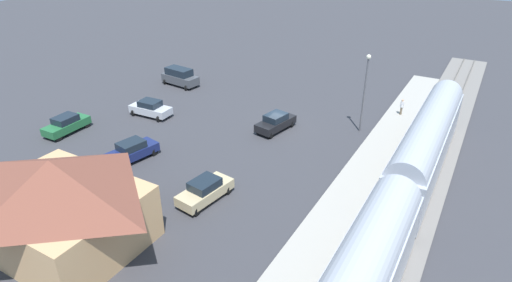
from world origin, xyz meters
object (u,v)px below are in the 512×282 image
sedan_silver (151,108)px  light_pole_near_platform (365,84)px  pedestrian_on_platform (402,106)px  sedan_tan (205,190)px  station_building (59,201)px  sedan_green (66,124)px  sedan_black (276,122)px  sedan_navy (132,151)px  suv_charcoal (180,77)px  passenger_train (398,202)px

sedan_silver → light_pole_near_platform: bearing=-159.7°
pedestrian_on_platform → sedan_tan: size_ratio=0.36×
pedestrian_on_platform → station_building: bearing=65.8°
sedan_green → sedan_black: size_ratio=0.96×
station_building → light_pole_near_platform: 27.81m
sedan_black → light_pole_near_platform: 9.26m
light_pole_near_platform → sedan_tan: bearing=70.0°
sedan_navy → light_pole_near_platform: light_pole_near_platform is taller
suv_charcoal → sedan_silver: (-3.43, 9.11, -0.27)m
passenger_train → sedan_black: (14.12, -10.56, -1.98)m
pedestrian_on_platform → sedan_black: 13.80m
sedan_silver → light_pole_near_platform: size_ratio=0.59×
suv_charcoal → sedan_navy: (-8.56, 16.99, -0.27)m
passenger_train → station_building: 21.01m
suv_charcoal → sedan_tan: size_ratio=1.08×
station_building → sedan_silver: (9.27, -17.82, -2.29)m
passenger_train → suv_charcoal: size_ratio=7.48×
pedestrian_on_platform → sedan_silver: bearing=29.4°
sedan_green → sedan_silver: bearing=-121.3°
station_building → sedan_green: (13.63, -10.67, -2.29)m
sedan_green → light_pole_near_platform: (-24.83, -14.73, 4.00)m
sedan_black → sedan_navy: (8.03, 11.45, 0.00)m
passenger_train → light_pole_near_platform: bearing=-65.0°
station_building → sedan_navy: bearing=-67.3°
sedan_navy → light_pole_near_platform: bearing=-134.8°
station_building → sedan_green: 17.46m
passenger_train → station_building: bearing=31.0°
pedestrian_on_platform → light_pole_near_platform: (2.68, 5.48, 3.59)m
suv_charcoal → sedan_black: 17.49m
sedan_black → sedan_silver: 13.63m
suv_charcoal → light_pole_near_platform: size_ratio=0.66×
pedestrian_on_platform → sedan_green: (27.51, 20.21, -0.40)m
passenger_train → sedan_silver: (27.27, -6.99, -1.98)m
passenger_train → sedan_silver: passenger_train is taller
sedan_green → sedan_silver: (-4.35, -7.15, 0.00)m
sedan_black → sedan_tan: 13.25m
sedan_black → sedan_navy: size_ratio=1.00×
station_building → sedan_black: bearing=-100.3°
suv_charcoal → sedan_black: size_ratio=1.07×
sedan_silver → sedan_navy: (-5.12, 7.88, 0.00)m
station_building → sedan_navy: (4.15, -9.94, -2.29)m
sedan_green → sedan_tan: size_ratio=0.97×
suv_charcoal → sedan_green: suv_charcoal is taller
passenger_train → pedestrian_on_platform: 20.53m
passenger_train → light_pole_near_platform: (6.80, -14.57, 2.02)m
pedestrian_on_platform → suv_charcoal: size_ratio=0.34×
sedan_green → passenger_train: bearing=-179.7°
suv_charcoal → light_pole_near_platform: bearing=176.3°
sedan_navy → light_pole_near_platform: size_ratio=0.62×
suv_charcoal → sedan_navy: suv_charcoal is taller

